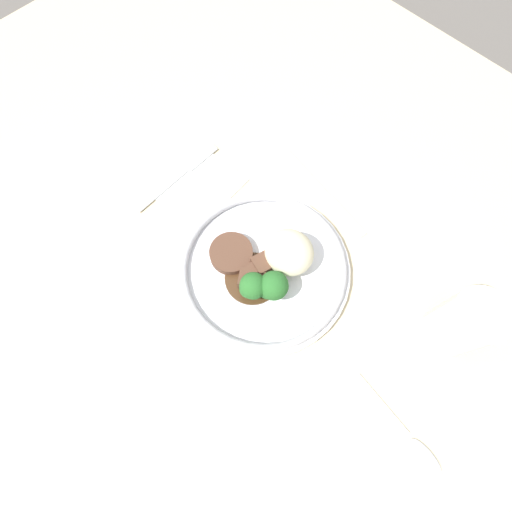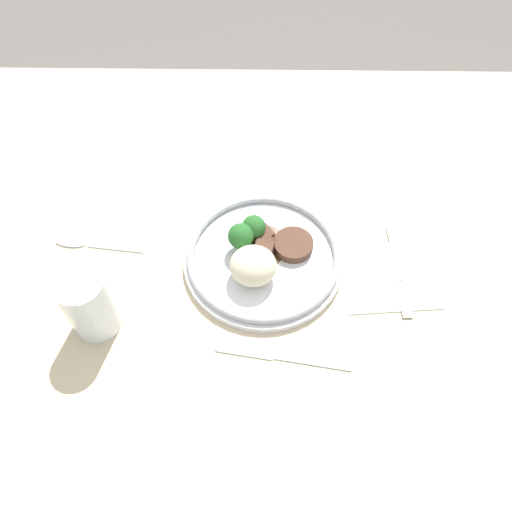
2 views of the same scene
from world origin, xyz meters
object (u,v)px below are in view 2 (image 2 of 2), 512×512
Objects in this scene: plate at (263,255)px; knife at (277,357)px; fork at (400,279)px; spoon at (81,244)px; juice_glass at (90,307)px.

plate is 0.17m from knife.
knife is (0.20, 0.14, -0.00)m from fork.
fork is 1.14× the size of spoon.
juice_glass is 0.76× the size of spoon.
plate is at bearing -178.82° from spoon.
plate is 2.26× the size of juice_glass.
fork reaches higher than knife.
fork is 0.24m from knife.
plate is at bearing -100.76° from fork.
plate is 1.31× the size of knife.
juice_glass is at bearing -82.21° from fork.
plate is 0.28m from juice_glass.
spoon reaches higher than knife.
spoon is (0.06, -0.15, -0.05)m from juice_glass.
plate is 0.32m from spoon.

